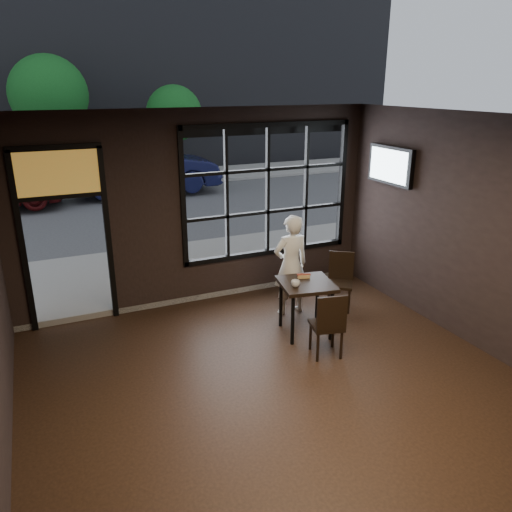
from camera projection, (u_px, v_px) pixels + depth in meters
name	position (u px, v px, depth m)	size (l,w,h in m)	color
floor	(303.00, 416.00, 5.63)	(6.00, 7.00, 0.02)	black
ceiling	(314.00, 122.00, 4.57)	(6.00, 7.00, 0.02)	black
window_frame	(268.00, 191.00, 8.52)	(3.06, 0.12, 2.28)	black
stained_transom	(58.00, 172.00, 7.06)	(1.20, 0.06, 0.70)	orange
street_asphalt	(80.00, 154.00, 26.31)	(60.00, 41.00, 0.04)	#545456
cafe_table	(306.00, 308.00, 7.37)	(0.75, 0.75, 0.82)	black
chair_near	(326.00, 323.00, 6.75)	(0.41, 0.41, 0.94)	black
chair_window	(340.00, 282.00, 8.14)	(0.41, 0.41, 0.94)	black
man	(291.00, 265.00, 7.89)	(0.60, 0.39, 1.64)	white
hotdog	(304.00, 276.00, 7.39)	(0.20, 0.08, 0.06)	tan
cup	(295.00, 283.00, 7.07)	(0.12, 0.12, 0.10)	silver
tv	(391.00, 165.00, 8.13)	(0.12, 1.05, 0.62)	black
navy_car	(145.00, 168.00, 16.38)	(1.68, 4.81, 1.58)	#0F1234
tree_left	(49.00, 95.00, 17.03)	(2.62, 2.62, 4.48)	#332114
tree_right	(174.00, 114.00, 18.44)	(2.05, 2.05, 3.49)	#332114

